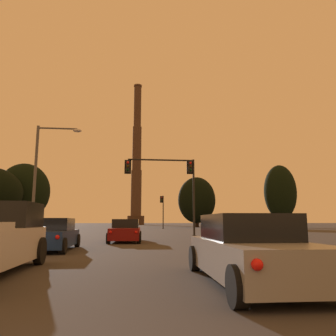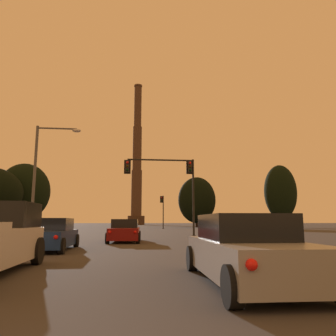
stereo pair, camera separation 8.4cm
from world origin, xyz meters
name	(u,v)px [view 2 (the right image)]	position (x,y,z in m)	size (l,w,h in m)	color
sedan_left_lane_second	(50,235)	(-3.03, 13.96, 0.67)	(2.05, 4.73, 1.43)	navy
sedan_center_lane_front	(125,231)	(0.18, 19.93, 0.67)	(2.15, 4.76, 1.43)	maroon
sedan_right_lane_third	(247,250)	(3.05, 5.27, 0.67)	(2.07, 4.74, 1.43)	gray
traffic_light_overhead_right	(171,177)	(3.97, 26.78, 5.20)	(6.31, 0.50, 6.77)	black
traffic_light_far_right	(163,207)	(6.20, 59.29, 3.97)	(0.78, 0.50, 6.06)	black
street_lamp	(42,168)	(-5.89, 22.53, 5.08)	(3.23, 0.36, 8.23)	#56565B
smokestack	(137,168)	(2.25, 136.71, 23.95)	(7.02, 7.02, 61.23)	#3C2B22
treeline_center_left	(24,192)	(-24.89, 78.61, 8.22)	(11.89, 10.70, 14.96)	black
treeline_far_left	(197,200)	(15.49, 73.32, 6.22)	(8.68, 7.81, 11.55)	black
treeline_far_right	(280,192)	(32.82, 66.85, 7.66)	(7.01, 6.31, 13.63)	black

